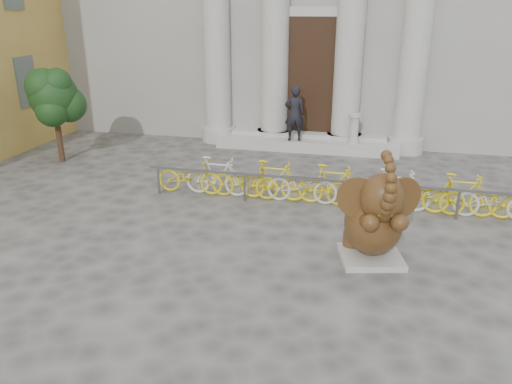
% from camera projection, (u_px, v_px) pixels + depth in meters
% --- Properties ---
extents(ground, '(80.00, 80.00, 0.00)m').
position_uv_depth(ground, '(227.00, 298.00, 8.20)').
color(ground, '#474442').
rests_on(ground, ground).
extents(entrance_steps, '(6.00, 1.20, 0.36)m').
position_uv_depth(entrance_steps, '(307.00, 144.00, 16.71)').
color(entrance_steps, '#A8A59E').
rests_on(entrance_steps, ground).
extents(elephant_statue, '(1.46, 1.76, 2.25)m').
position_uv_depth(elephant_statue, '(375.00, 221.00, 9.12)').
color(elephant_statue, '#A8A59E').
rests_on(elephant_statue, ground).
extents(bike_rack, '(9.83, 0.53, 1.00)m').
position_uv_depth(bike_rack, '(347.00, 186.00, 11.81)').
color(bike_rack, slate).
rests_on(bike_rack, ground).
extents(tree, '(1.64, 1.49, 2.84)m').
position_uv_depth(tree, '(54.00, 97.00, 14.74)').
color(tree, '#332114').
rests_on(tree, ground).
extents(pedestrian, '(0.74, 0.59, 1.78)m').
position_uv_depth(pedestrian, '(294.00, 113.00, 16.10)').
color(pedestrian, black).
rests_on(pedestrian, entrance_steps).
extents(balustrade_post, '(0.39, 0.39, 0.96)m').
position_uv_depth(balustrade_post, '(354.00, 130.00, 15.89)').
color(balustrade_post, '#A8A59E').
rests_on(balustrade_post, entrance_steps).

